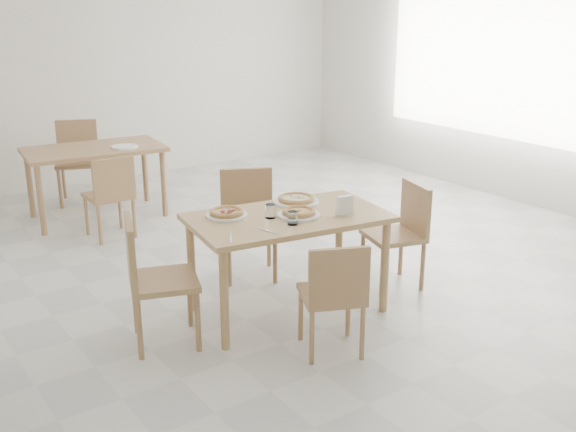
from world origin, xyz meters
TOP-DOWN VIEW (x-y plane):
  - room at (2.98, 0.30)m, footprint 7.28×7.00m
  - main_table at (-0.78, -0.92)m, footprint 1.50×1.00m
  - chair_south at (-0.92, -1.63)m, footprint 0.51×0.51m
  - chair_north at (-0.62, -0.12)m, footprint 0.58×0.58m
  - chair_west at (-1.81, -0.81)m, footprint 0.56×0.56m
  - chair_east at (0.25, -1.05)m, footprint 0.51×0.51m
  - plate_margherita at (-0.73, -0.98)m, footprint 0.31×0.31m
  - plate_mushroom at (-0.55, -0.71)m, footprint 0.35×0.35m
  - plate_pepperoni at (-1.15, -0.69)m, footprint 0.30×0.30m
  - pizza_margherita at (-0.73, -0.98)m, footprint 0.32×0.32m
  - pizza_mushroom at (-0.55, -0.71)m, footprint 0.31×0.31m
  - pizza_pepperoni at (-1.15, -0.69)m, footprint 0.30×0.30m
  - tumbler_a at (-0.87, -1.11)m, footprint 0.07×0.07m
  - tumbler_b at (-0.92, -0.90)m, footprint 0.07×0.07m
  - napkin_holder at (-0.44, -1.15)m, footprint 0.13×0.08m
  - fork_a at (-1.09, -1.13)m, footprint 0.05×0.17m
  - fork_b at (-1.36, -1.10)m, footprint 0.11×0.18m
  - second_table at (-1.11, 2.09)m, footprint 1.47×0.95m
  - chair_back_s at (-1.24, 1.34)m, footprint 0.41×0.41m
  - chair_back_n at (-1.05, 2.80)m, footprint 0.59×0.59m
  - plate_empty at (-0.85, 1.91)m, footprint 0.27×0.27m

SIDE VIEW (x-z plane):
  - chair_south at x=-0.92m, z-range 0.06..0.85m
  - chair_back_s at x=-1.24m, z-range 0.07..0.88m
  - chair_east at x=0.25m, z-range 0.07..0.90m
  - chair_north at x=-0.62m, z-range 0.07..0.95m
  - chair_west at x=-1.81m, z-range 0.07..0.96m
  - chair_back_n at x=-1.05m, z-range 0.07..0.99m
  - second_table at x=-1.11m, z-range 0.28..1.03m
  - main_table at x=-0.78m, z-range 0.28..1.03m
  - fork_a at x=-1.09m, z-range 0.75..0.76m
  - fork_b at x=-1.36m, z-range 0.75..0.76m
  - plate_margherita at x=-0.73m, z-range 0.75..0.77m
  - plate_mushroom at x=-0.55m, z-range 0.75..0.77m
  - plate_pepperoni at x=-1.15m, z-range 0.75..0.77m
  - plate_empty at x=-0.85m, z-range 0.75..0.77m
  - pizza_margherita at x=-0.73m, z-range 0.76..0.80m
  - pizza_mushroom at x=-0.55m, z-range 0.76..0.80m
  - pizza_pepperoni at x=-1.15m, z-range 0.77..0.80m
  - tumbler_a at x=-0.87m, z-range 0.75..0.84m
  - tumbler_b at x=-0.92m, z-range 0.75..0.85m
  - napkin_holder at x=-0.44m, z-range 0.75..0.89m
  - room at x=2.98m, z-range -2.00..5.00m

